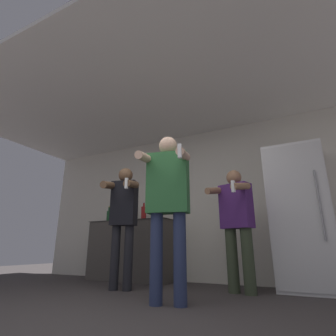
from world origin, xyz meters
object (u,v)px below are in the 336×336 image
at_px(person_man_side, 123,213).
at_px(person_spectator_back, 237,220).
at_px(bottle_tall_gin, 130,215).
at_px(person_woman_foreground, 168,198).
at_px(bottle_brown_liquor, 144,213).
at_px(refrigerator, 300,216).
at_px(bottle_short_whiskey, 120,217).
at_px(bottle_dark_rum, 113,216).
at_px(bottle_amber_bourbon, 109,216).

distance_m(person_man_side, person_spectator_back, 1.53).
relative_size(bottle_tall_gin, person_woman_foreground, 0.18).
height_order(bottle_brown_liquor, person_woman_foreground, person_woman_foreground).
relative_size(refrigerator, bottle_tall_gin, 5.98).
bearing_deg(bottle_short_whiskey, bottle_brown_liquor, -0.00).
relative_size(refrigerator, bottle_dark_rum, 6.13).
distance_m(bottle_tall_gin, bottle_amber_bourbon, 0.48).
bearing_deg(person_woman_foreground, bottle_tall_gin, 135.54).
relative_size(bottle_short_whiskey, bottle_brown_liquor, 0.81).
bearing_deg(bottle_amber_bourbon, person_woman_foreground, -36.82).
distance_m(bottle_tall_gin, bottle_short_whiskey, 0.22).
height_order(refrigerator, bottle_amber_bourbon, refrigerator).
bearing_deg(person_man_side, bottle_dark_rum, 134.74).
bearing_deg(bottle_amber_bourbon, person_man_side, -42.43).
bearing_deg(refrigerator, person_man_side, -157.15).
xyz_separation_m(bottle_dark_rum, person_spectator_back, (2.42, -0.52, -0.24)).
height_order(bottle_brown_liquor, person_man_side, person_man_side).
xyz_separation_m(refrigerator, bottle_brown_liquor, (-2.46, 0.05, 0.19)).
distance_m(bottle_amber_bourbon, bottle_short_whiskey, 0.26).
distance_m(bottle_tall_gin, person_woman_foreground, 2.18).
relative_size(bottle_tall_gin, bottle_brown_liquor, 0.94).
bearing_deg(person_man_side, person_spectator_back, 16.95).
xyz_separation_m(bottle_amber_bourbon, bottle_brown_liquor, (0.78, -0.00, 0.02)).
height_order(person_woman_foreground, person_spectator_back, person_woman_foreground).
bearing_deg(person_man_side, refrigerator, 22.85).
distance_m(refrigerator, bottle_short_whiskey, 2.99).
height_order(bottle_dark_rum, bottle_amber_bourbon, bottle_dark_rum).
bearing_deg(bottle_dark_rum, bottle_tall_gin, 0.00).
xyz_separation_m(bottle_tall_gin, person_man_side, (0.58, -0.97, -0.12)).
relative_size(bottle_short_whiskey, person_spectator_back, 0.18).
distance_m(refrigerator, bottle_dark_rum, 3.15).
bearing_deg(bottle_amber_bourbon, bottle_short_whiskey, -0.00).
relative_size(person_man_side, person_spectator_back, 1.07).
bearing_deg(bottle_short_whiskey, person_woman_foreground, -40.68).
distance_m(refrigerator, bottle_tall_gin, 2.77).
height_order(bottle_dark_rum, bottle_short_whiskey, bottle_dark_rum).
height_order(bottle_amber_bourbon, person_woman_foreground, person_woman_foreground).
xyz_separation_m(bottle_short_whiskey, bottle_brown_liquor, (0.52, -0.00, 0.04)).
xyz_separation_m(bottle_tall_gin, person_spectator_back, (2.04, -0.52, -0.24)).
bearing_deg(bottle_brown_liquor, bottle_tall_gin, 180.00).
bearing_deg(bottle_short_whiskey, person_man_side, -50.57).
height_order(bottle_dark_rum, bottle_brown_liquor, bottle_brown_liquor).
height_order(refrigerator, person_woman_foreground, refrigerator).
xyz_separation_m(bottle_tall_gin, person_woman_foreground, (1.55, -1.52, -0.08)).
bearing_deg(bottle_short_whiskey, bottle_amber_bourbon, 180.00).
xyz_separation_m(bottle_tall_gin, bottle_brown_liquor, (0.30, -0.00, 0.01)).
bearing_deg(bottle_dark_rum, bottle_amber_bourbon, 180.00).
bearing_deg(bottle_amber_bourbon, bottle_tall_gin, -0.00).
relative_size(bottle_dark_rum, bottle_amber_bourbon, 1.00).
height_order(bottle_dark_rum, person_spectator_back, person_spectator_back).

